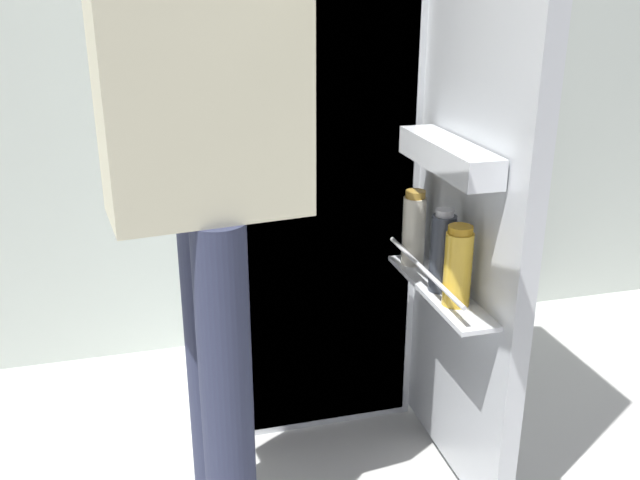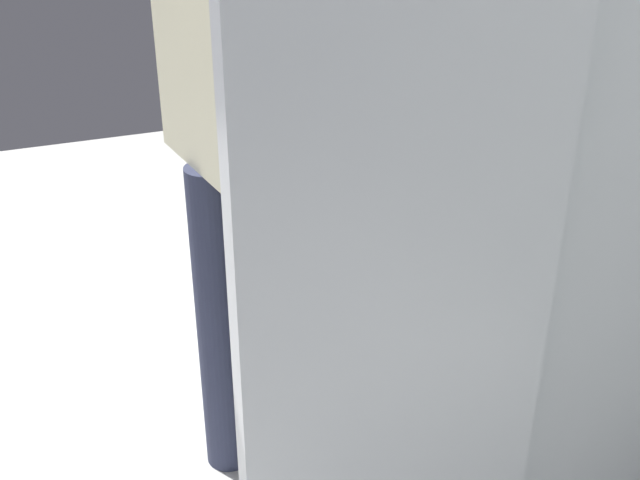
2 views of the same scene
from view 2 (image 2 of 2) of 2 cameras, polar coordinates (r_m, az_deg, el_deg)
refrigerator at (r=1.77m, az=17.45°, el=5.00°), size 0.65×1.19×1.75m
person at (r=1.74m, az=-5.99°, el=10.99°), size 0.60×0.70×1.71m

